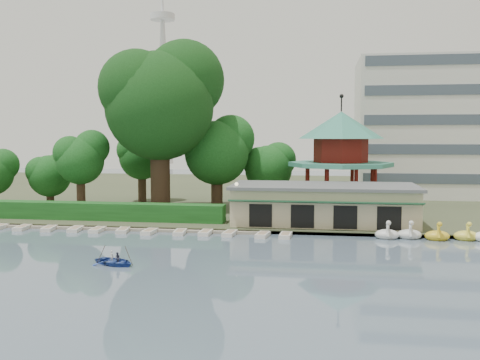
% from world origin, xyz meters
% --- Properties ---
extents(ground_plane, '(220.00, 220.00, 0.00)m').
position_xyz_m(ground_plane, '(0.00, 0.00, 0.00)').
color(ground_plane, slate).
rests_on(ground_plane, ground).
extents(shore, '(220.00, 70.00, 0.40)m').
position_xyz_m(shore, '(0.00, 52.00, 0.20)').
color(shore, '#424930').
rests_on(shore, ground).
extents(embankment, '(220.00, 0.60, 0.30)m').
position_xyz_m(embankment, '(0.00, 17.30, 0.15)').
color(embankment, gray).
rests_on(embankment, ground).
extents(dock, '(34.00, 1.60, 0.24)m').
position_xyz_m(dock, '(-12.00, 17.20, 0.12)').
color(dock, gray).
rests_on(dock, ground).
extents(boathouse, '(18.60, 9.39, 3.90)m').
position_xyz_m(boathouse, '(10.00, 21.97, 2.37)').
color(boathouse, '#BEB08D').
rests_on(boathouse, shore).
extents(pavilion, '(12.40, 12.40, 13.50)m').
position_xyz_m(pavilion, '(12.00, 32.00, 7.48)').
color(pavilion, '#BEB08D').
rests_on(pavilion, shore).
extents(broadcast_tower, '(8.00, 8.00, 96.00)m').
position_xyz_m(broadcast_tower, '(-42.00, 140.00, 33.98)').
color(broadcast_tower, silver).
rests_on(broadcast_tower, ground).
extents(hedge, '(30.00, 2.00, 1.80)m').
position_xyz_m(hedge, '(-15.00, 20.50, 1.30)').
color(hedge, '#1A561D').
rests_on(hedge, shore).
extents(lamp_post, '(0.36, 0.36, 4.28)m').
position_xyz_m(lamp_post, '(1.50, 19.00, 3.34)').
color(lamp_post, black).
rests_on(lamp_post, shore).
extents(big_tree, '(13.94, 12.99, 20.21)m').
position_xyz_m(big_tree, '(-8.83, 28.21, 13.71)').
color(big_tree, '#3A281C').
rests_on(big_tree, shore).
extents(small_trees, '(39.28, 15.96, 11.45)m').
position_xyz_m(small_trees, '(-10.43, 31.93, 6.48)').
color(small_trees, '#3A281C').
rests_on(small_trees, shore).
extents(moored_rowboats, '(34.47, 2.79, 0.36)m').
position_xyz_m(moored_rowboats, '(-10.14, 15.80, 0.18)').
color(moored_rowboats, silver).
rests_on(moored_rowboats, ground).
extents(rowboat_with_passengers, '(5.42, 4.76, 2.01)m').
position_xyz_m(rowboat_with_passengers, '(-4.92, 3.42, 0.47)').
color(rowboat_with_passengers, '#2B4699').
rests_on(rowboat_with_passengers, ground).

